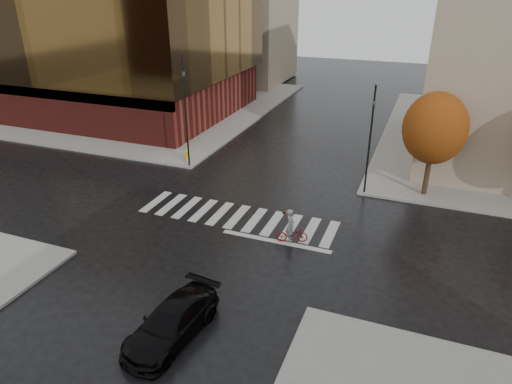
% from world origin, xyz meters
% --- Properties ---
extents(ground, '(120.00, 120.00, 0.00)m').
position_xyz_m(ground, '(0.00, 0.00, 0.00)').
color(ground, black).
rests_on(ground, ground).
extents(sidewalk_nw, '(30.00, 30.00, 0.15)m').
position_xyz_m(sidewalk_nw, '(-21.00, 21.00, 0.07)').
color(sidewalk_nw, gray).
rests_on(sidewalk_nw, ground).
extents(crosswalk, '(12.00, 3.00, 0.01)m').
position_xyz_m(crosswalk, '(0.00, 0.50, 0.01)').
color(crosswalk, silver).
rests_on(crosswalk, ground).
extents(office_glass, '(27.00, 19.00, 16.00)m').
position_xyz_m(office_glass, '(-22.00, 17.99, 8.28)').
color(office_glass, maroon).
rests_on(office_glass, sidewalk_nw).
extents(tree_ne_a, '(3.80, 3.80, 6.50)m').
position_xyz_m(tree_ne_a, '(10.00, 7.40, 4.46)').
color(tree_ne_a, '#332316').
rests_on(tree_ne_a, sidewalk_ne).
extents(sedan, '(2.44, 4.85, 1.35)m').
position_xyz_m(sedan, '(1.55, -9.39, 0.68)').
color(sedan, black).
rests_on(sedan, ground).
extents(cyclist, '(1.75, 1.08, 1.87)m').
position_xyz_m(cyclist, '(3.75, -1.00, 0.64)').
color(cyclist, maroon).
rests_on(cyclist, ground).
extents(traffic_light_nw, '(0.23, 0.20, 7.87)m').
position_xyz_m(traffic_light_nw, '(-6.30, 6.30, 4.70)').
color(traffic_light_nw, black).
rests_on(traffic_light_nw, sidewalk_nw).
extents(traffic_light_ne, '(0.16, 0.19, 6.85)m').
position_xyz_m(traffic_light_ne, '(6.41, 6.30, 4.01)').
color(traffic_light_ne, black).
rests_on(traffic_light_ne, sidewalk_ne).
extents(fire_hydrant, '(0.29, 0.29, 0.83)m').
position_xyz_m(fire_hydrant, '(-6.98, 7.21, 0.60)').
color(fire_hydrant, gold).
rests_on(fire_hydrant, sidewalk_nw).
extents(manhole, '(0.72, 0.72, 0.01)m').
position_xyz_m(manhole, '(2.58, 2.00, 0.01)').
color(manhole, '#4E2C1C').
rests_on(manhole, ground).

